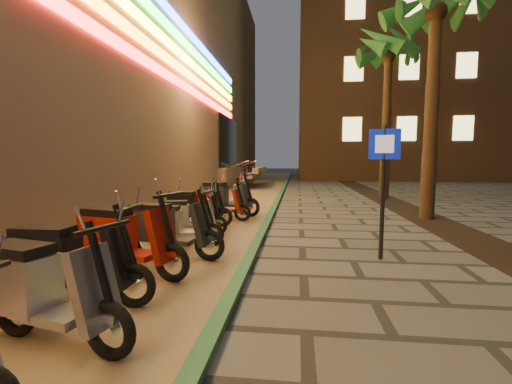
# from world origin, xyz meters

# --- Properties ---
(ground) EXTENTS (120.00, 120.00, 0.00)m
(ground) POSITION_xyz_m (0.00, 0.00, 0.00)
(ground) COLOR #474442
(ground) RESTS_ON ground
(parking_strip) EXTENTS (3.40, 60.00, 0.01)m
(parking_strip) POSITION_xyz_m (-2.60, 10.00, 0.01)
(parking_strip) COLOR #8C7251
(parking_strip) RESTS_ON ground
(green_curb) EXTENTS (0.18, 60.00, 0.10)m
(green_curb) POSITION_xyz_m (-0.90, 10.00, 0.05)
(green_curb) COLOR #256338
(green_curb) RESTS_ON ground
(planting_strip) EXTENTS (1.20, 40.00, 0.02)m
(planting_strip) POSITION_xyz_m (3.60, 5.00, 0.01)
(planting_strip) COLOR black
(planting_strip) RESTS_ON ground
(apartment_block) EXTENTS (18.00, 16.06, 25.00)m
(apartment_block) POSITION_xyz_m (9.00, 32.00, 12.50)
(apartment_block) COLOR brown
(apartment_block) RESTS_ON ground
(palm_c) EXTENTS (2.97, 3.02, 6.91)m
(palm_c) POSITION_xyz_m (3.60, 7.00, 5.73)
(palm_c) COLOR #472D19
(palm_c) RESTS_ON ground
(palm_d) EXTENTS (2.97, 3.02, 7.16)m
(palm_d) POSITION_xyz_m (3.60, 12.00, 5.94)
(palm_d) COLOR #472D19
(palm_d) RESTS_ON ground
(pedestrian_sign) EXTENTS (0.50, 0.12, 2.28)m
(pedestrian_sign) POSITION_xyz_m (1.32, 2.67, 1.48)
(pedestrian_sign) COLOR black
(pedestrian_sign) RESTS_ON ground
(scooter_3) EXTENTS (1.70, 0.79, 1.20)m
(scooter_3) POSITION_xyz_m (-2.47, -0.49, 0.52)
(scooter_3) COLOR black
(scooter_3) RESTS_ON ground
(scooter_4) EXTENTS (1.71, 0.60, 1.21)m
(scooter_4) POSITION_xyz_m (-2.78, 0.32, 0.53)
(scooter_4) COLOR black
(scooter_4) RESTS_ON ground
(scooter_5) EXTENTS (1.81, 0.89, 1.28)m
(scooter_5) POSITION_xyz_m (-2.66, 1.39, 0.56)
(scooter_5) COLOR black
(scooter_5) RESTS_ON ground
(scooter_6) EXTENTS (1.74, 0.67, 1.22)m
(scooter_6) POSITION_xyz_m (-2.38, 2.31, 0.53)
(scooter_6) COLOR black
(scooter_6) RESTS_ON ground
(scooter_7) EXTENTS (1.49, 0.55, 1.04)m
(scooter_7) POSITION_xyz_m (-2.46, 3.11, 0.45)
(scooter_7) COLOR black
(scooter_7) RESTS_ON ground
(scooter_8) EXTENTS (1.48, 0.70, 1.04)m
(scooter_8) POSITION_xyz_m (-2.57, 3.97, 0.45)
(scooter_8) COLOR black
(scooter_8) RESTS_ON ground
(scooter_9) EXTENTS (1.64, 0.58, 1.17)m
(scooter_9) POSITION_xyz_m (-2.77, 5.08, 0.51)
(scooter_9) COLOR black
(scooter_9) RESTS_ON ground
(scooter_10) EXTENTS (1.55, 0.56, 1.09)m
(scooter_10) POSITION_xyz_m (-2.34, 5.98, 0.47)
(scooter_10) COLOR black
(scooter_10) RESTS_ON ground
(scooter_11) EXTENTS (1.86, 0.81, 1.31)m
(scooter_11) POSITION_xyz_m (-2.36, 6.85, 0.57)
(scooter_11) COLOR black
(scooter_11) RESTS_ON ground
(scooter_12) EXTENTS (1.55, 0.78, 1.10)m
(scooter_12) POSITION_xyz_m (-2.67, 7.77, 0.48)
(scooter_12) COLOR black
(scooter_12) RESTS_ON ground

